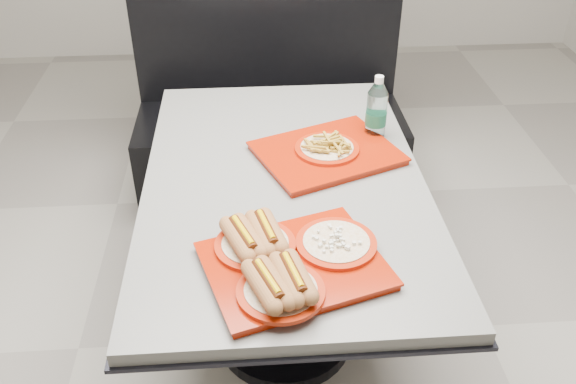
{
  "coord_description": "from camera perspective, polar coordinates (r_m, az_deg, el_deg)",
  "views": [
    {
      "loc": [
        -0.11,
        -1.64,
        1.83
      ],
      "look_at": [
        -0.0,
        -0.2,
        0.83
      ],
      "focal_mm": 38.0,
      "sensor_mm": 36.0,
      "label": 1
    }
  ],
  "objects": [
    {
      "name": "tray_far",
      "position": [
        2.07,
        3.66,
        3.94
      ],
      "size": [
        0.55,
        0.49,
        0.09
      ],
      "rotation": [
        0.0,
        0.0,
        0.39
      ],
      "color": "#941804",
      "rests_on": "diner_table"
    },
    {
      "name": "booth_bench",
      "position": [
        3.09,
        -1.72,
        7.04
      ],
      "size": [
        1.3,
        0.57,
        1.35
      ],
      "color": "black",
      "rests_on": "ground"
    },
    {
      "name": "tray_near",
      "position": [
        1.59,
        -0.1,
        -6.39
      ],
      "size": [
        0.54,
        0.47,
        0.1
      ],
      "rotation": [
        0.0,
        0.0,
        0.3
      ],
      "color": "#941804",
      "rests_on": "diner_table"
    },
    {
      "name": "diner_table",
      "position": [
        2.07,
        -0.33,
        -2.49
      ],
      "size": [
        0.92,
        1.42,
        0.75
      ],
      "color": "black",
      "rests_on": "ground"
    },
    {
      "name": "water_bottle",
      "position": [
        2.17,
        8.27,
        7.43
      ],
      "size": [
        0.07,
        0.07,
        0.24
      ],
      "rotation": [
        0.0,
        0.0,
        0.15
      ],
      "color": "silver",
      "rests_on": "diner_table"
    },
    {
      "name": "ground",
      "position": [
        2.46,
        -0.28,
        -13.41
      ],
      "size": [
        6.0,
        6.0,
        0.0
      ],
      "primitive_type": "plane",
      "color": "#9E998D",
      "rests_on": "ground"
    }
  ]
}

